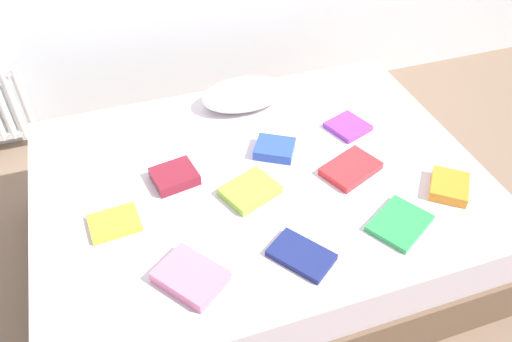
% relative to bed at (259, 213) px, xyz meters
% --- Properties ---
extents(ground_plane, '(8.00, 8.00, 0.00)m').
position_rel_bed_xyz_m(ground_plane, '(0.00, 0.00, -0.25)').
color(ground_plane, '#7F6651').
extents(bed, '(2.00, 1.50, 0.50)m').
position_rel_bed_xyz_m(bed, '(0.00, 0.00, 0.00)').
color(bed, brown).
rests_on(bed, ground).
extents(pillow, '(0.44, 0.26, 0.13)m').
position_rel_bed_xyz_m(pillow, '(0.10, 0.54, 0.32)').
color(pillow, white).
rests_on(pillow, bed).
extents(textbook_lime, '(0.27, 0.25, 0.04)m').
position_rel_bed_xyz_m(textbook_lime, '(-0.08, -0.10, 0.27)').
color(textbook_lime, '#8CC638').
rests_on(textbook_lime, bed).
extents(textbook_red, '(0.29, 0.25, 0.04)m').
position_rel_bed_xyz_m(textbook_red, '(0.39, -0.11, 0.27)').
color(textbook_red, red).
rests_on(textbook_red, bed).
extents(textbook_purple, '(0.22, 0.22, 0.03)m').
position_rel_bed_xyz_m(textbook_purple, '(0.52, 0.18, 0.27)').
color(textbook_purple, purple).
rests_on(textbook_purple, bed).
extents(textbook_blue, '(0.23, 0.22, 0.05)m').
position_rel_bed_xyz_m(textbook_blue, '(0.12, 0.12, 0.28)').
color(textbook_blue, '#2847B7').
rests_on(textbook_blue, bed).
extents(textbook_pink, '(0.28, 0.30, 0.05)m').
position_rel_bed_xyz_m(textbook_pink, '(-0.42, -0.45, 0.28)').
color(textbook_pink, pink).
rests_on(textbook_pink, bed).
extents(textbook_yellow, '(0.21, 0.17, 0.02)m').
position_rel_bed_xyz_m(textbook_yellow, '(-0.65, -0.09, 0.26)').
color(textbook_yellow, yellow).
rests_on(textbook_yellow, bed).
extents(textbook_green, '(0.30, 0.28, 0.02)m').
position_rel_bed_xyz_m(textbook_green, '(0.44, -0.46, 0.27)').
color(textbook_green, green).
rests_on(textbook_green, bed).
extents(textbook_orange, '(0.24, 0.24, 0.05)m').
position_rel_bed_xyz_m(textbook_orange, '(0.74, -0.35, 0.28)').
color(textbook_orange, orange).
rests_on(textbook_orange, bed).
extents(textbook_navy, '(0.26, 0.28, 0.03)m').
position_rel_bed_xyz_m(textbook_navy, '(0.00, -0.48, 0.27)').
color(textbook_navy, navy).
rests_on(textbook_navy, bed).
extents(textbook_maroon, '(0.21, 0.19, 0.05)m').
position_rel_bed_xyz_m(textbook_maroon, '(-0.36, 0.08, 0.28)').
color(textbook_maroon, maroon).
rests_on(textbook_maroon, bed).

